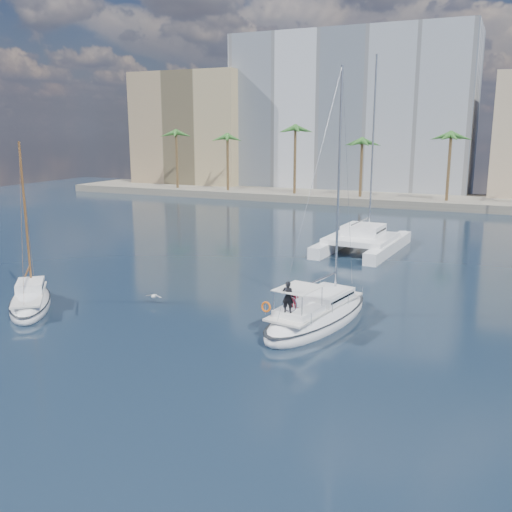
% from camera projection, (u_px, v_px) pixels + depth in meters
% --- Properties ---
extents(ground, '(160.00, 160.00, 0.00)m').
position_uv_depth(ground, '(235.00, 316.00, 36.00)').
color(ground, black).
rests_on(ground, ground).
extents(quay, '(120.00, 14.00, 1.20)m').
position_uv_depth(quay, '(404.00, 199.00, 90.26)').
color(quay, gray).
rests_on(quay, ground).
extents(building_modern, '(42.00, 16.00, 28.00)m').
position_uv_depth(building_modern, '(352.00, 115.00, 102.78)').
color(building_modern, silver).
rests_on(building_modern, ground).
extents(building_tan_left, '(22.00, 14.00, 22.00)m').
position_uv_depth(building_tan_left, '(197.00, 132.00, 111.77)').
color(building_tan_left, tan).
rests_on(building_tan_left, ground).
extents(palm_left, '(3.60, 3.60, 12.30)m').
position_uv_depth(palm_left, '(203.00, 136.00, 98.05)').
color(palm_left, brown).
rests_on(palm_left, ground).
extents(palm_centre, '(3.60, 3.60, 12.30)m').
position_uv_depth(palm_centre, '(403.00, 138.00, 84.57)').
color(palm_centre, brown).
rests_on(palm_centre, ground).
extents(main_sloop, '(5.41, 11.22, 15.99)m').
position_uv_depth(main_sloop, '(317.00, 315.00, 34.57)').
color(main_sloop, white).
rests_on(main_sloop, ground).
extents(small_sloop, '(7.04, 7.69, 11.43)m').
position_uv_depth(small_sloop, '(30.00, 302.00, 37.62)').
color(small_sloop, white).
rests_on(small_sloop, ground).
extents(catamaran, '(7.21, 13.09, 18.40)m').
position_uv_depth(catamaran, '(363.00, 239.00, 55.17)').
color(catamaran, white).
rests_on(catamaran, ground).
extents(seagull, '(1.21, 0.52, 0.22)m').
position_uv_depth(seagull, '(154.00, 296.00, 38.59)').
color(seagull, silver).
rests_on(seagull, ground).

